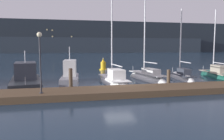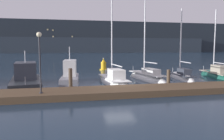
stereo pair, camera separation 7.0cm
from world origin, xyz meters
The scene contains 13 objects.
ground_plane centered at (0.00, 0.00, 0.00)m, with size 400.00×400.00×0.00m, color #1E3347.
dock centered at (0.00, -2.35, 0.23)m, with size 30.62×2.80×0.45m, color brown.
mooring_pile_1 centered at (-3.98, -0.70, 0.90)m, with size 0.28×0.28×1.79m, color #4C3D2D.
mooring_pile_2 centered at (3.98, -0.70, 0.76)m, with size 0.28×0.28×1.53m, color #4C3D2D.
motorboat_berth_2 centered at (-7.83, 3.23, 0.37)m, with size 3.76×7.82×3.55m.
motorboat_berth_3 centered at (-3.96, 3.14, 0.38)m, with size 2.04×5.56×4.03m.
sailboat_berth_4 centered at (0.07, 2.68, 0.13)m, with size 2.33×7.06×9.18m.
sailboat_berth_5 centered at (3.91, 4.00, 0.11)m, with size 2.62×7.06×8.96m.
sailboat_berth_6 centered at (7.76, 3.82, 0.12)m, with size 2.04×5.72×8.14m.
sailboat_berth_7 centered at (12.14, 4.13, 0.13)m, with size 2.74×6.79×8.33m.
channel_buoy centered at (1.17, 14.68, 0.67)m, with size 1.15×1.15×1.83m.
dock_lamppost centered at (-5.88, -2.94, 3.04)m, with size 0.32×0.32×3.85m.
hillside_backdrop centered at (2.20, 130.99, 9.45)m, with size 240.00×23.00×20.53m.
Camera 2 is at (-4.29, -17.22, 3.36)m, focal length 35.00 mm.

